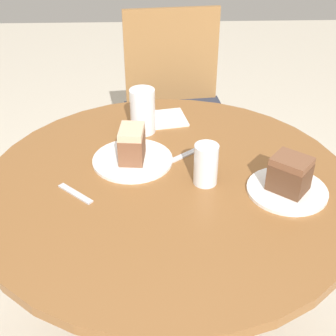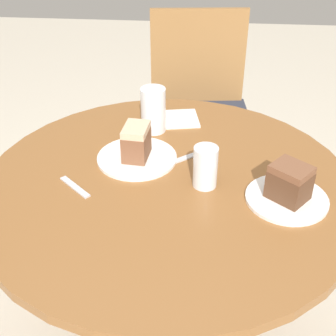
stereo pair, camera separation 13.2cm
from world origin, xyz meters
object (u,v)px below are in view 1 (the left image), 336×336
at_px(cake_slice_near, 132,144).
at_px(glass_lemonade, 206,166).
at_px(cake_slice_far, 290,174).
at_px(glass_water, 143,113).
at_px(plate_far, 287,190).
at_px(chair, 176,107).
at_px(plate_near, 133,160).

bearing_deg(cake_slice_near, glass_lemonade, -29.23).
distance_m(cake_slice_far, glass_water, 0.54).
distance_m(plate_far, glass_water, 0.54).
relative_size(glass_lemonade, glass_water, 0.80).
xyz_separation_m(plate_far, cake_slice_far, (0.00, 0.00, 0.05)).
xyz_separation_m(glass_lemonade, glass_water, (-0.18, 0.30, 0.01)).
height_order(chair, glass_water, chair).
height_order(glass_lemonade, glass_water, glass_water).
height_order(plate_far, glass_water, glass_water).
xyz_separation_m(cake_slice_near, cake_slice_far, (0.43, -0.17, -0.00)).
relative_size(cake_slice_near, cake_slice_far, 0.83).
height_order(cake_slice_far, glass_lemonade, glass_lemonade).
relative_size(chair, glass_water, 6.07).
height_order(plate_near, cake_slice_near, cake_slice_near).
xyz_separation_m(cake_slice_far, glass_lemonade, (-0.22, 0.05, -0.00)).
bearing_deg(chair, cake_slice_far, -81.21).
xyz_separation_m(cake_slice_near, glass_water, (0.03, 0.19, 0.01)).
relative_size(cake_slice_far, glass_lemonade, 1.07).
distance_m(cake_slice_near, glass_water, 0.19).
height_order(plate_near, plate_far, same).
bearing_deg(glass_lemonade, plate_near, 150.77).
bearing_deg(glass_water, plate_far, -41.68).
bearing_deg(chair, glass_lemonade, -93.62).
height_order(plate_near, glass_lemonade, glass_lemonade).
height_order(plate_far, cake_slice_near, cake_slice_near).
distance_m(cake_slice_near, cake_slice_far, 0.46).
height_order(chair, plate_near, chair).
relative_size(cake_slice_near, glass_water, 0.71).
xyz_separation_m(plate_near, glass_lemonade, (0.21, -0.12, 0.05)).
bearing_deg(plate_far, glass_water, 138.32).
height_order(plate_far, cake_slice_far, cake_slice_far).
relative_size(cake_slice_far, glass_water, 0.85).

